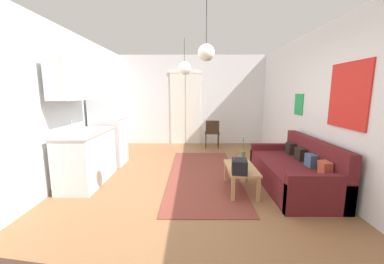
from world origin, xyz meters
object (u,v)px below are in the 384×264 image
object	(u,v)px
couch	(296,172)
accent_chair	(212,132)
bamboo_vase	(243,158)
handbag	(239,166)
refrigerator	(109,129)
pendant_lamp_near	(206,53)
coffee_table	(241,170)
pendant_lamp_far	(184,68)

from	to	relation	value
couch	accent_chair	world-z (taller)	couch
bamboo_vase	handbag	bearing A→B (deg)	-108.96
bamboo_vase	accent_chair	xyz separation A→B (m)	(-0.27, 2.90, -0.05)
couch	handbag	distance (m)	1.15
couch	refrigerator	xyz separation A→B (m)	(-3.60, 1.30, 0.53)
couch	pendant_lamp_near	world-z (taller)	pendant_lamp_near
coffee_table	accent_chair	size ratio (longest dim) A/B	1.06
handbag	accent_chair	distance (m)	3.27
couch	accent_chair	size ratio (longest dim) A/B	2.38
couch	pendant_lamp_far	distance (m)	2.96
accent_chair	coffee_table	bearing A→B (deg)	97.76
accent_chair	pendant_lamp_far	xyz separation A→B (m)	(-0.73, -1.51, 1.62)
refrigerator	handbag	bearing A→B (deg)	-34.04
couch	pendant_lamp_near	size ratio (longest dim) A/B	2.63
coffee_table	accent_chair	distance (m)	2.99
coffee_table	bamboo_vase	distance (m)	0.20
accent_chair	pendant_lamp_far	size ratio (longest dim) A/B	1.09
handbag	accent_chair	xyz separation A→B (m)	(-0.14, 3.27, -0.04)
handbag	pendant_lamp_far	size ratio (longest dim) A/B	0.42
accent_chair	pendant_lamp_far	world-z (taller)	pendant_lamp_far
bamboo_vase	pendant_lamp_far	size ratio (longest dim) A/B	0.62
bamboo_vase	refrigerator	xyz separation A→B (m)	(-2.68, 1.36, 0.27)
couch	handbag	bearing A→B (deg)	-157.75
coffee_table	pendant_lamp_near	xyz separation A→B (m)	(-0.62, -0.63, 1.74)
handbag	pendant_lamp_far	distance (m)	2.52
pendant_lamp_near	pendant_lamp_far	world-z (taller)	same
couch	bamboo_vase	size ratio (longest dim) A/B	4.19
pendant_lamp_far	pendant_lamp_near	bearing A→B (deg)	-80.50
accent_chair	pendant_lamp_far	bearing A→B (deg)	67.41
bamboo_vase	handbag	xyz separation A→B (m)	(-0.13, -0.36, -0.02)
coffee_table	refrigerator	bearing A→B (deg)	151.52
coffee_table	handbag	size ratio (longest dim) A/B	2.72
refrigerator	pendant_lamp_far	distance (m)	2.12
pendant_lamp_near	pendant_lamp_far	xyz separation A→B (m)	(-0.35, 2.09, 0.02)
coffee_table	pendant_lamp_near	bearing A→B (deg)	-134.51
bamboo_vase	handbag	distance (m)	0.39
handbag	refrigerator	xyz separation A→B (m)	(-2.56, 1.73, 0.29)
handbag	accent_chair	size ratio (longest dim) A/B	0.39
coffee_table	pendant_lamp_near	world-z (taller)	pendant_lamp_near
bamboo_vase	pendant_lamp_near	xyz separation A→B (m)	(-0.65, -0.70, 1.55)
pendant_lamp_far	couch	bearing A→B (deg)	-34.74
couch	coffee_table	bearing A→B (deg)	-172.07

